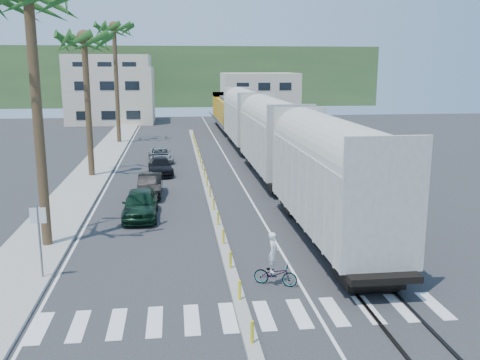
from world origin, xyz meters
name	(u,v)px	position (x,y,z in m)	size (l,w,h in m)	color
ground	(236,292)	(0.00, 0.00, 0.00)	(140.00, 140.00, 0.00)	#28282B
sidewalk	(95,168)	(-8.50, 25.00, 0.07)	(3.00, 90.00, 0.15)	gray
rails	(256,159)	(5.00, 28.00, 0.03)	(1.56, 100.00, 0.06)	black
median	(204,178)	(0.00, 19.96, 0.09)	(0.45, 60.00, 0.85)	gray
crosswalk	(243,317)	(0.00, -2.00, 0.01)	(14.00, 2.20, 0.01)	silver
lane_markings	(175,168)	(-2.15, 25.00, 0.00)	(9.42, 90.00, 0.01)	silver
freight_train	(260,130)	(5.00, 25.88, 2.91)	(3.00, 60.94, 5.85)	#A3A096
palm_trees	(88,28)	(-8.10, 22.70, 10.81)	(3.50, 37.20, 13.75)	brown
street_sign	(39,232)	(-7.30, 2.00, 1.97)	(0.60, 0.08, 3.00)	slate
buildings	(147,89)	(-6.41, 71.66, 4.36)	(38.00, 27.00, 10.00)	beige
hillside	(182,76)	(0.00, 100.00, 6.00)	(80.00, 20.00, 12.00)	#385628
car_lead	(140,204)	(-4.04, 10.41, 0.78)	(1.86, 4.59, 1.56)	black
car_second	(150,185)	(-3.72, 15.40, 0.69)	(1.50, 4.21, 1.38)	black
car_third	(160,166)	(-3.22, 22.31, 0.64)	(2.10, 4.51, 1.28)	black
car_rear	(161,155)	(-3.31, 27.91, 0.59)	(2.34, 4.42, 1.18)	#A7A9AC
cyclist	(275,269)	(1.53, 0.46, 0.64)	(1.83, 2.10, 2.08)	#9EA0A5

